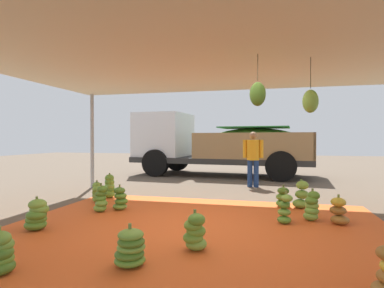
% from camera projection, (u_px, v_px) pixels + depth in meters
% --- Properties ---
extents(ground_plane, '(40.00, 40.00, 0.00)m').
position_uv_depth(ground_plane, '(223.00, 195.00, 7.74)').
color(ground_plane, brown).
extents(tarp_orange, '(5.96, 4.72, 0.01)m').
position_uv_depth(tarp_orange, '(195.00, 229.00, 4.83)').
color(tarp_orange, '#E05B23').
rests_on(tarp_orange, ground).
extents(tent_canopy, '(8.00, 7.00, 2.72)m').
position_uv_depth(tent_canopy, '(195.00, 56.00, 4.70)').
color(tent_canopy, '#9EA0A5').
rests_on(tent_canopy, ground).
extents(banana_bunch_1, '(0.42, 0.42, 0.58)m').
position_uv_depth(banana_bunch_1, '(301.00, 196.00, 6.24)').
color(banana_bunch_1, '#75A83D').
rests_on(banana_bunch_1, tarp_orange).
extents(banana_bunch_2, '(0.36, 0.36, 0.45)m').
position_uv_depth(banana_bunch_2, '(283.00, 198.00, 6.34)').
color(banana_bunch_2, '#518428').
rests_on(banana_bunch_2, tarp_orange).
extents(banana_bunch_3, '(0.31, 0.31, 0.54)m').
position_uv_depth(banana_bunch_3, '(285.00, 210.00, 5.12)').
color(banana_bunch_3, '#518428').
rests_on(banana_bunch_3, tarp_orange).
extents(banana_bunch_4, '(0.34, 0.35, 0.54)m').
position_uv_depth(banana_bunch_4, '(101.00, 199.00, 5.94)').
color(banana_bunch_4, '#6B9E38').
rests_on(banana_bunch_4, tarp_orange).
extents(banana_bunch_5, '(0.33, 0.33, 0.54)m').
position_uv_depth(banana_bunch_5, '(312.00, 207.00, 5.29)').
color(banana_bunch_5, '#75A83D').
rests_on(banana_bunch_5, tarp_orange).
extents(banana_bunch_6, '(0.38, 0.37, 0.51)m').
position_uv_depth(banana_bunch_6, '(195.00, 233.00, 3.88)').
color(banana_bunch_6, '#75A83D').
rests_on(banana_bunch_6, tarp_orange).
extents(banana_bunch_7, '(0.31, 0.32, 0.49)m').
position_uv_depth(banana_bunch_7, '(97.00, 193.00, 6.76)').
color(banana_bunch_7, '#75A83D').
rests_on(banana_bunch_7, tarp_orange).
extents(banana_bunch_8, '(0.48, 0.48, 0.47)m').
position_uv_depth(banana_bunch_8, '(130.00, 249.00, 3.39)').
color(banana_bunch_8, '#60932D').
rests_on(banana_bunch_8, tarp_orange).
extents(banana_bunch_9, '(0.38, 0.37, 0.50)m').
position_uv_depth(banana_bunch_9, '(120.00, 199.00, 6.09)').
color(banana_bunch_9, '#6B9E38').
rests_on(banana_bunch_9, tarp_orange).
extents(banana_bunch_10, '(0.37, 0.37, 0.49)m').
position_uv_depth(banana_bunch_10, '(1.00, 254.00, 3.19)').
color(banana_bunch_10, '#477523').
rests_on(banana_bunch_10, tarp_orange).
extents(banana_bunch_12, '(0.44, 0.40, 0.51)m').
position_uv_depth(banana_bunch_12, '(37.00, 215.00, 4.74)').
color(banana_bunch_12, '#518428').
rests_on(banana_bunch_12, tarp_orange).
extents(banana_bunch_13, '(0.37, 0.40, 0.48)m').
position_uv_depth(banana_bunch_13, '(339.00, 212.00, 5.07)').
color(banana_bunch_13, '#996628').
rests_on(banana_bunch_13, tarp_orange).
extents(banana_bunch_14, '(0.33, 0.33, 0.58)m').
position_uv_depth(banana_bunch_14, '(110.00, 187.00, 7.35)').
color(banana_bunch_14, '#60932D').
rests_on(banana_bunch_14, tarp_orange).
extents(cargo_truck_main, '(6.77, 2.95, 2.40)m').
position_uv_depth(cargo_truck_main, '(215.00, 144.00, 11.98)').
color(cargo_truck_main, '#2D2D2D').
rests_on(cargo_truck_main, ground).
extents(worker_0, '(0.58, 0.36, 1.60)m').
position_uv_depth(worker_0, '(253.00, 155.00, 9.01)').
color(worker_0, navy).
rests_on(worker_0, ground).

